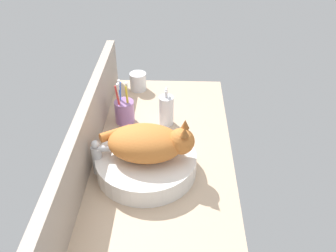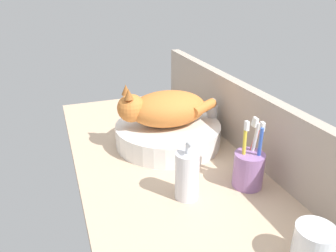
{
  "view_description": "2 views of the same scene",
  "coord_description": "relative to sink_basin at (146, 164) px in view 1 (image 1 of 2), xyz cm",
  "views": [
    {
      "loc": [
        -105.14,
        -7.0,
        88.66
      ],
      "look_at": [
        4.33,
        -3.18,
        10.56
      ],
      "focal_mm": 40.0,
      "sensor_mm": 36.0,
      "label": 1
    },
    {
      "loc": [
        83.53,
        -29.64,
        50.28
      ],
      "look_at": [
        -0.65,
        1.09,
        9.9
      ],
      "focal_mm": 35.0,
      "sensor_mm": 36.0,
      "label": 2
    }
  ],
  "objects": [
    {
      "name": "cat",
      "position": [
        0.02,
        -1.37,
        9.21
      ],
      "size": [
        18.06,
        32.23,
        14.0
      ],
      "color": "#CC7533",
      "rests_on": "sink_basin"
    },
    {
      "name": "water_glass",
      "position": [
        56.95,
        8.49,
        0.14
      ],
      "size": [
        7.7,
        7.7,
        8.29
      ],
      "color": "white",
      "rests_on": "ground_plane"
    },
    {
      "name": "faucet",
      "position": [
        -0.9,
        15.39,
        3.85
      ],
      "size": [
        3.6,
        11.85,
        13.6
      ],
      "color": "silver",
      "rests_on": "ground_plane"
    },
    {
      "name": "toothbrush_cup",
      "position": [
        30.14,
        11.41,
        1.81
      ],
      "size": [
        7.94,
        7.94,
        18.7
      ],
      "color": "#996BA8",
      "rests_on": "ground_plane"
    },
    {
      "name": "soap_dispenser",
      "position": [
        29.4,
        -5.75,
        2.89
      ],
      "size": [
        5.97,
        5.97,
        15.77
      ],
      "color": "silver",
      "rests_on": "ground_plane"
    },
    {
      "name": "backsplash_panel",
      "position": [
        8.24,
        21.32,
        6.9
      ],
      "size": [
        114.91,
        3.6,
        20.7
      ],
      "primitive_type": "cube",
      "color": "#AD9E8E",
      "rests_on": "ground_plane"
    },
    {
      "name": "ground_plane",
      "position": [
        8.24,
        -3.86,
        -5.45
      ],
      "size": [
        114.91,
        53.97,
        4.0
      ],
      "primitive_type": "cube",
      "color": "tan"
    },
    {
      "name": "sink_basin",
      "position": [
        0.0,
        0.0,
        0.0
      ],
      "size": [
        34.47,
        34.47,
        6.91
      ],
      "primitive_type": "cylinder",
      "color": "white",
      "rests_on": "ground_plane"
    }
  ]
}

